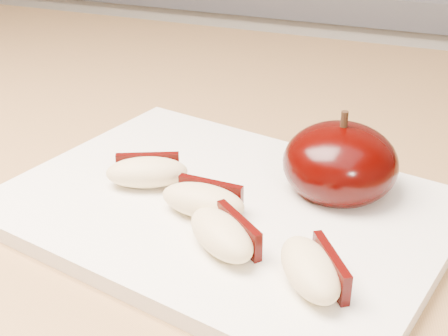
% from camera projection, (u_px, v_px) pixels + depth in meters
% --- Properties ---
extents(back_cabinet, '(2.40, 0.62, 0.94)m').
position_uv_depth(back_cabinet, '(398.00, 199.00, 1.29)').
color(back_cabinet, silver).
rests_on(back_cabinet, ground).
extents(cutting_board, '(0.33, 0.27, 0.01)m').
position_uv_depth(cutting_board, '(224.00, 208.00, 0.42)').
color(cutting_board, white).
rests_on(cutting_board, island_counter).
extents(apple_half, '(0.08, 0.08, 0.07)m').
position_uv_depth(apple_half, '(340.00, 163.00, 0.42)').
color(apple_half, black).
rests_on(apple_half, cutting_board).
extents(apple_wedge_a, '(0.06, 0.05, 0.02)m').
position_uv_depth(apple_wedge_a, '(147.00, 172.00, 0.43)').
color(apple_wedge_a, beige).
rests_on(apple_wedge_a, cutting_board).
extents(apple_wedge_b, '(0.06, 0.03, 0.02)m').
position_uv_depth(apple_wedge_b, '(204.00, 200.00, 0.40)').
color(apple_wedge_b, beige).
rests_on(apple_wedge_b, cutting_board).
extents(apple_wedge_c, '(0.06, 0.06, 0.02)m').
position_uv_depth(apple_wedge_c, '(223.00, 234.00, 0.36)').
color(apple_wedge_c, beige).
rests_on(apple_wedge_c, cutting_board).
extents(apple_wedge_d, '(0.05, 0.06, 0.02)m').
position_uv_depth(apple_wedge_d, '(312.00, 269.00, 0.34)').
color(apple_wedge_d, beige).
rests_on(apple_wedge_d, cutting_board).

